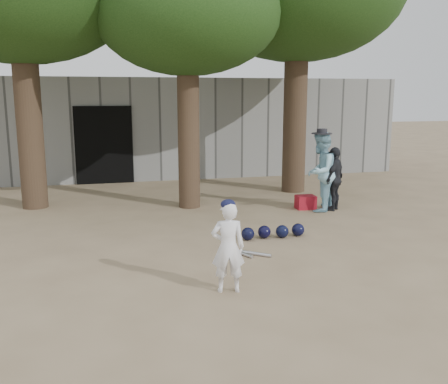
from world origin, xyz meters
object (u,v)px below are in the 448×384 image
object	(u,v)px
spectator_blue	(320,172)
red_bag	(306,202)
boy_player	(228,247)
spectator_dark	(334,179)

from	to	relation	value
spectator_blue	red_bag	world-z (taller)	spectator_blue
boy_player	spectator_dark	size ratio (longest dim) A/B	0.85
spectator_blue	red_bag	distance (m)	0.78
spectator_dark	red_bag	xyz separation A→B (m)	(-0.55, 0.25, -0.55)
boy_player	red_bag	bearing A→B (deg)	-115.59
red_bag	spectator_dark	bearing A→B (deg)	-24.42
spectator_dark	red_bag	world-z (taller)	spectator_dark
boy_player	spectator_dark	distance (m)	5.22
spectator_blue	red_bag	bearing A→B (deg)	-94.73
boy_player	spectator_blue	xyz separation A→B (m)	(3.10, 3.94, 0.27)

